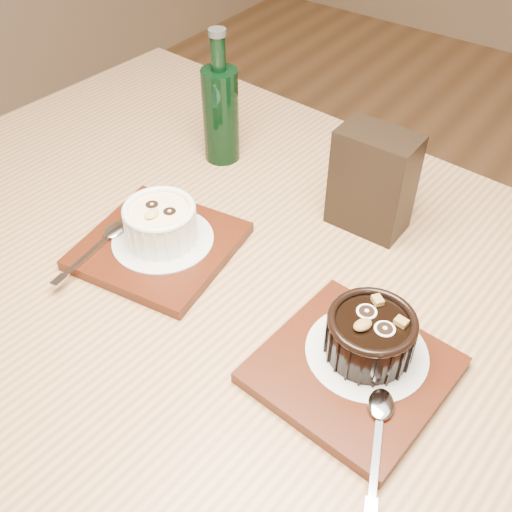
{
  "coord_description": "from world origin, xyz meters",
  "views": [
    {
      "loc": [
        0.09,
        -0.56,
        1.27
      ],
      "look_at": [
        -0.2,
        -0.16,
        0.81
      ],
      "focal_mm": 42.0,
      "sensor_mm": 36.0,
      "label": 1
    }
  ],
  "objects": [
    {
      "name": "green_bottle",
      "position": [
        -0.42,
        0.05,
        0.83
      ],
      "size": [
        0.05,
        0.05,
        0.2
      ],
      "color": "black",
      "rests_on": "table"
    },
    {
      "name": "tray_right",
      "position": [
        -0.05,
        -0.19,
        0.76
      ],
      "size": [
        0.19,
        0.19,
        0.01
      ],
      "primitive_type": "cube",
      "rotation": [
        0.0,
        0.0,
        -0.07
      ],
      "color": "#481A0C",
      "rests_on": "table"
    },
    {
      "name": "ramekin_dark",
      "position": [
        -0.05,
        -0.17,
        0.8
      ],
      "size": [
        0.09,
        0.09,
        0.06
      ],
      "rotation": [
        0.0,
        0.0,
        -0.36
      ],
      "color": "black",
      "rests_on": "doily_right"
    },
    {
      "name": "spoon_left",
      "position": [
        -0.4,
        -0.23,
        0.77
      ],
      "size": [
        0.04,
        0.14,
        0.01
      ],
      "primitive_type": null,
      "rotation": [
        0.0,
        0.0,
        0.12
      ],
      "color": "silver",
      "rests_on": "tray_left"
    },
    {
      "name": "condiment_stand",
      "position": [
        -0.16,
        0.04,
        0.82
      ],
      "size": [
        0.1,
        0.06,
        0.14
      ],
      "primitive_type": "cube",
      "rotation": [
        0.0,
        0.0,
        0.01
      ],
      "color": "black",
      "rests_on": "table"
    },
    {
      "name": "table",
      "position": [
        -0.21,
        -0.15,
        0.66
      ],
      "size": [
        1.25,
        0.88,
        0.75
      ],
      "rotation": [
        0.0,
        0.0,
        -0.07
      ],
      "color": "#946740",
      "rests_on": "ground"
    },
    {
      "name": "doily_right",
      "position": [
        -0.05,
        -0.17,
        0.77
      ],
      "size": [
        0.13,
        0.13,
        0.0
      ],
      "primitive_type": "cylinder",
      "color": "silver",
      "rests_on": "tray_right"
    },
    {
      "name": "ramekin_white",
      "position": [
        -0.35,
        -0.17,
        0.8
      ],
      "size": [
        0.09,
        0.09,
        0.05
      ],
      "rotation": [
        0.0,
        0.0,
        0.11
      ],
      "color": "white",
      "rests_on": "doily_left"
    },
    {
      "name": "doily_left",
      "position": [
        -0.35,
        -0.17,
        0.77
      ],
      "size": [
        0.13,
        0.13,
        0.0
      ],
      "primitive_type": "cylinder",
      "color": "silver",
      "rests_on": "tray_left"
    },
    {
      "name": "spoon_right",
      "position": [
        0.01,
        -0.25,
        0.77
      ],
      "size": [
        0.08,
        0.13,
        0.01
      ],
      "primitive_type": null,
      "rotation": [
        0.0,
        0.0,
        0.4
      ],
      "color": "silver",
      "rests_on": "tray_right"
    },
    {
      "name": "tray_left",
      "position": [
        -0.35,
        -0.17,
        0.76
      ],
      "size": [
        0.21,
        0.21,
        0.01
      ],
      "primitive_type": "cube",
      "rotation": [
        0.0,
        0.0,
        0.15
      ],
      "color": "#481A0C",
      "rests_on": "table"
    }
  ]
}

